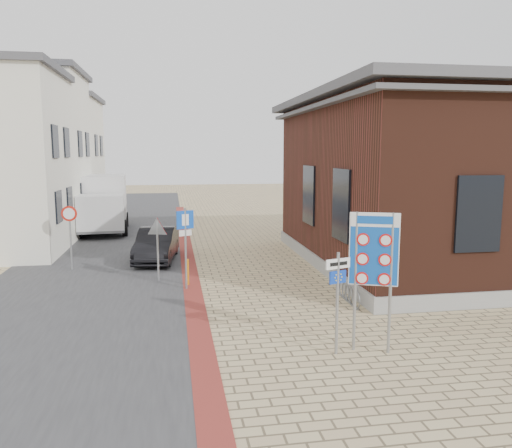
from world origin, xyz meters
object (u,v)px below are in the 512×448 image
object	(u,v)px
border_sign	(374,252)
essen_sign	(337,288)
parking_sign	(185,234)
sedan	(157,245)
box_truck	(103,203)
bollard	(188,272)

from	to	relation	value
border_sign	essen_sign	size ratio (longest dim) A/B	1.37
border_sign	parking_sign	distance (m)	7.24
parking_sign	sedan	bearing A→B (deg)	79.20
border_sign	parking_sign	size ratio (longest dim) A/B	1.18
box_truck	essen_sign	world-z (taller)	box_truck
border_sign	bollard	bearing A→B (deg)	142.77
sedan	parking_sign	distance (m)	4.97
box_truck	parking_sign	distance (m)	13.93
parking_sign	essen_sign	bearing A→B (deg)	-85.84
parking_sign	bollard	bearing A→B (deg)	58.23
box_truck	essen_sign	distance (m)	20.65
parking_sign	bollard	world-z (taller)	parking_sign
box_truck	bollard	world-z (taller)	box_truck
sedan	box_truck	distance (m)	9.18
essen_sign	parking_sign	world-z (taller)	parking_sign
sedan	parking_sign	world-z (taller)	parking_sign
essen_sign	bollard	size ratio (longest dim) A/B	2.56
box_truck	parking_sign	size ratio (longest dim) A/B	2.31
sedan	parking_sign	bearing A→B (deg)	-70.49
parking_sign	border_sign	bearing A→B (deg)	-80.02
sedan	box_truck	world-z (taller)	box_truck
bollard	sedan	bearing A→B (deg)	105.46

